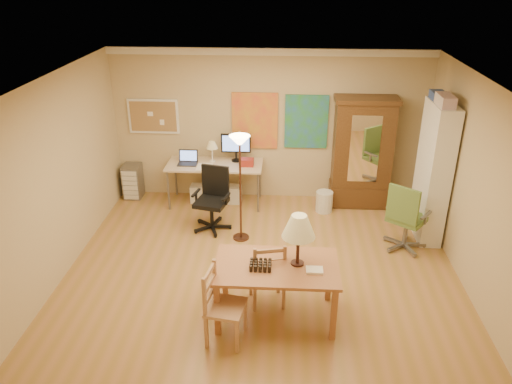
# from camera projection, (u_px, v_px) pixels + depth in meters

# --- Properties ---
(floor) EXTENTS (5.50, 5.50, 0.00)m
(floor) POSITION_uv_depth(u_px,v_px,m) (262.00, 270.00, 7.11)
(floor) COLOR olive
(floor) RESTS_ON ground
(crown_molding) EXTENTS (5.50, 0.08, 0.12)m
(crown_molding) POSITION_uv_depth(u_px,v_px,m) (270.00, 52.00, 8.22)
(crown_molding) COLOR white
(crown_molding) RESTS_ON floor
(corkboard) EXTENTS (0.90, 0.04, 0.62)m
(corkboard) POSITION_uv_depth(u_px,v_px,m) (153.00, 116.00, 8.82)
(corkboard) COLOR #9F724B
(corkboard) RESTS_ON floor
(art_panel_left) EXTENTS (0.80, 0.04, 1.00)m
(art_panel_left) POSITION_uv_depth(u_px,v_px,m) (255.00, 121.00, 8.74)
(art_panel_left) COLOR gold
(art_panel_left) RESTS_ON floor
(art_panel_right) EXTENTS (0.75, 0.04, 0.95)m
(art_panel_right) POSITION_uv_depth(u_px,v_px,m) (306.00, 122.00, 8.69)
(art_panel_right) COLOR #296AA7
(art_panel_right) RESTS_ON floor
(dining_table) EXTENTS (1.47, 0.88, 1.39)m
(dining_table) POSITION_uv_depth(u_px,v_px,m) (284.00, 255.00, 5.84)
(dining_table) COLOR brown
(dining_table) RESTS_ON floor
(ladder_chair_back) EXTENTS (0.50, 0.49, 0.91)m
(ladder_chair_back) POSITION_uv_depth(u_px,v_px,m) (267.00, 275.00, 6.25)
(ladder_chair_back) COLOR #9D6B47
(ladder_chair_back) RESTS_ON floor
(ladder_chair_left) EXTENTS (0.48, 0.50, 0.95)m
(ladder_chair_left) POSITION_uv_depth(u_px,v_px,m) (223.00, 308.00, 5.64)
(ladder_chair_left) COLOR #9D6B47
(ladder_chair_left) RESTS_ON floor
(torchiere_lamp) EXTENTS (0.31, 0.31, 1.71)m
(torchiere_lamp) POSITION_uv_depth(u_px,v_px,m) (240.00, 158.00, 7.35)
(torchiere_lamp) COLOR #46281C
(torchiere_lamp) RESTS_ON floor
(computer_desk) EXTENTS (1.67, 0.73, 1.26)m
(computer_desk) POSITION_uv_depth(u_px,v_px,m) (217.00, 179.00, 8.91)
(computer_desk) COLOR tan
(computer_desk) RESTS_ON floor
(office_chair_black) EXTENTS (0.64, 0.64, 1.04)m
(office_chair_black) POSITION_uv_depth(u_px,v_px,m) (213.00, 213.00, 8.12)
(office_chair_black) COLOR black
(office_chair_black) RESTS_ON floor
(office_chair_green) EXTENTS (0.69, 0.69, 1.08)m
(office_chair_green) POSITION_uv_depth(u_px,v_px,m) (404.00, 232.00, 7.53)
(office_chair_green) COLOR slate
(office_chair_green) RESTS_ON floor
(drawer_cart) EXTENTS (0.31, 0.38, 0.63)m
(drawer_cart) POSITION_uv_depth(u_px,v_px,m) (133.00, 181.00, 9.18)
(drawer_cart) COLOR slate
(drawer_cart) RESTS_ON floor
(armoire) EXTENTS (1.06, 0.50, 1.96)m
(armoire) POSITION_uv_depth(u_px,v_px,m) (361.00, 160.00, 8.68)
(armoire) COLOR #371F0F
(armoire) RESTS_ON floor
(bookshelf) EXTENTS (0.32, 0.86, 2.15)m
(bookshelf) POSITION_uv_depth(u_px,v_px,m) (433.00, 173.00, 7.58)
(bookshelf) COLOR white
(bookshelf) RESTS_ON floor
(wastebin) EXTENTS (0.29, 0.29, 0.37)m
(wastebin) POSITION_uv_depth(u_px,v_px,m) (324.00, 202.00, 8.70)
(wastebin) COLOR silver
(wastebin) RESTS_ON floor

